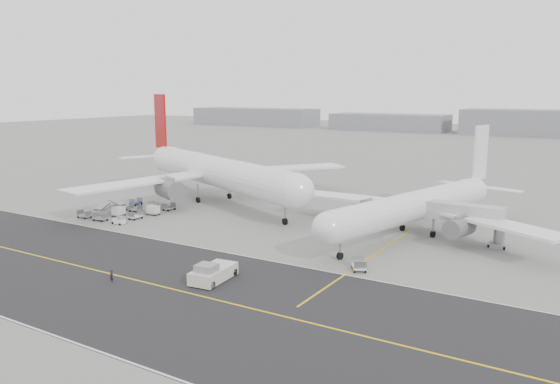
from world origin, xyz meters
The scene contains 10 objects.
ground centered at (0.00, 0.00, 0.00)m, with size 700.00×700.00×0.00m, color gray.
taxiway centered at (5.02, -17.98, 0.01)m, with size 220.00×59.00×0.03m.
horizon_buildings centered at (30.00, 260.00, 0.00)m, with size 520.00×28.00×28.00m, color gray, non-canonical shape.
airliner_a centered at (-15.16, 28.05, 6.66)m, with size 63.37×61.92×23.15m.
airliner_b centered at (31.66, 23.14, 5.04)m, with size 48.49×49.59×17.46m.
pushback_tug centered at (16.59, -13.11, 1.08)m, with size 4.01×9.29×2.62m.
jet_bridge centered at (37.82, 22.47, 4.47)m, with size 17.09×4.28×6.41m.
gse_cluster centered at (-21.86, 8.81, 0.00)m, with size 16.92×20.79×1.93m, color gray, non-canonical shape.
stray_dolly centered at (30.86, 0.40, 0.00)m, with size 1.67×2.72×1.67m, color silver, non-canonical shape.
ground_crew_a centered at (5.99, -20.17, 0.84)m, with size 0.61×0.40×1.67m, color black.
Camera 1 is at (58.35, -65.35, 23.82)m, focal length 35.00 mm.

